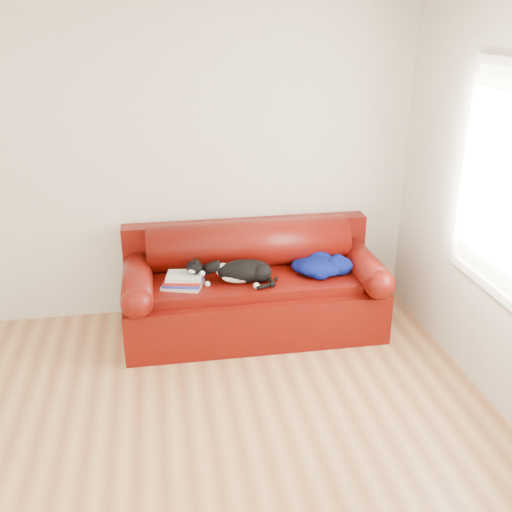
# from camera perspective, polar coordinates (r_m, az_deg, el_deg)

# --- Properties ---
(ground) EXTENTS (4.50, 4.50, 0.00)m
(ground) POSITION_cam_1_polar(r_m,az_deg,el_deg) (3.86, -8.74, -18.62)
(ground) COLOR #995F3D
(ground) RESTS_ON ground
(room_shell) EXTENTS (4.52, 4.02, 2.61)m
(room_shell) POSITION_cam_1_polar(r_m,az_deg,el_deg) (3.06, -8.25, 6.08)
(room_shell) COLOR beige
(room_shell) RESTS_ON ground
(sofa_base) EXTENTS (2.10, 0.90, 0.50)m
(sofa_base) POSITION_cam_1_polar(r_m,az_deg,el_deg) (5.02, -0.28, -4.56)
(sofa_base) COLOR #3B0205
(sofa_base) RESTS_ON ground
(sofa_back) EXTENTS (2.10, 1.01, 0.88)m
(sofa_back) POSITION_cam_1_polar(r_m,az_deg,el_deg) (5.11, -0.73, -0.30)
(sofa_back) COLOR #3B0205
(sofa_back) RESTS_ON ground
(book_stack) EXTENTS (0.36, 0.31, 0.10)m
(book_stack) POSITION_cam_1_polar(r_m,az_deg,el_deg) (4.73, -6.92, -2.34)
(book_stack) COLOR beige
(book_stack) RESTS_ON sofa_base
(cat) EXTENTS (0.58, 0.38, 0.22)m
(cat) POSITION_cam_1_polar(r_m,az_deg,el_deg) (4.76, -1.22, -1.50)
(cat) COLOR black
(cat) RESTS_ON sofa_base
(blanket) EXTENTS (0.51, 0.41, 0.15)m
(blanket) POSITION_cam_1_polar(r_m,az_deg,el_deg) (4.96, 6.24, -0.86)
(blanket) COLOR #040240
(blanket) RESTS_ON sofa_base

